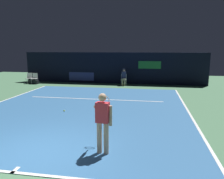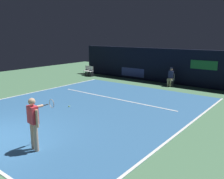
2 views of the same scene
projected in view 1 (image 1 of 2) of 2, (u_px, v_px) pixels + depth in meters
ground_plane at (84, 109)px, 10.99m from camera, size 30.43×30.43×0.00m
court_surface at (84, 109)px, 10.99m from camera, size 10.02×11.79×0.01m
line_baseline at (13, 172)px, 5.32m from camera, size 10.02×0.10×0.01m
line_sideline_left at (189, 113)px, 10.15m from camera, size 0.10×11.79×0.01m
line_service at (95, 99)px, 12.98m from camera, size 7.81×0.10×0.01m
line_centre_mark at (15, 170)px, 5.41m from camera, size 0.10×0.30×0.01m
back_wall at (112, 68)px, 18.76m from camera, size 15.34×0.33×2.60m
tennis_player at (103, 120)px, 6.15m from camera, size 0.53×0.98×1.73m
line_judge_on_chair at (124, 77)px, 17.78m from camera, size 0.47×0.55×1.32m
courtside_chair_near at (35, 78)px, 18.66m from camera, size 0.49×0.46×0.88m
courtside_chair_far at (29, 77)px, 18.86m from camera, size 0.51×0.49×0.88m
tennis_ball at (64, 111)px, 10.45m from camera, size 0.07×0.07×0.07m
equipment_bag at (34, 82)px, 18.68m from camera, size 0.87×0.41×0.32m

